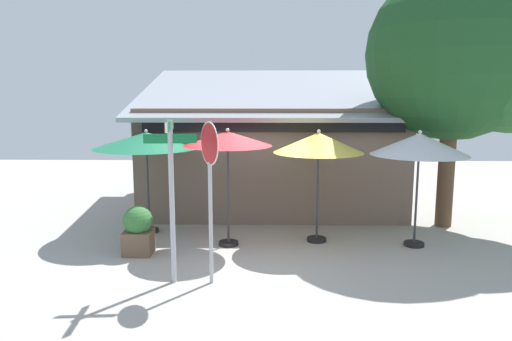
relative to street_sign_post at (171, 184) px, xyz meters
The scene contains 10 objects.
ground_plane 2.66m from the street_sign_post, 49.29° to the left, with size 28.00×28.00×0.10m, color #ADA8A0.
cafe_building 6.64m from the street_sign_post, 74.12° to the left, with size 7.58×5.80×4.11m.
street_sign_post is the anchor object (origin of this frame).
stop_sign 0.71m from the street_sign_post, ahead, with size 0.38×0.67×2.88m.
patio_umbrella_forest_green_left 3.35m from the street_sign_post, 110.93° to the left, with size 2.50×2.50×2.50m.
patio_umbrella_crimson_center 2.35m from the street_sign_post, 69.07° to the left, with size 1.93×1.93×2.60m.
patio_umbrella_mustard_right 3.75m from the street_sign_post, 41.17° to the left, with size 2.01×2.01×2.55m.
patio_umbrella_ivory_far_right 5.40m from the street_sign_post, 23.68° to the left, with size 2.08×2.08×2.57m.
shade_tree 7.79m from the street_sign_post, 29.72° to the left, with size 4.71×4.19×6.38m.
sidewalk_planter 2.24m from the street_sign_post, 124.22° to the left, with size 0.61×0.61×1.03m.
Camera 1 is at (0.39, -9.64, 3.38)m, focal length 33.87 mm.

